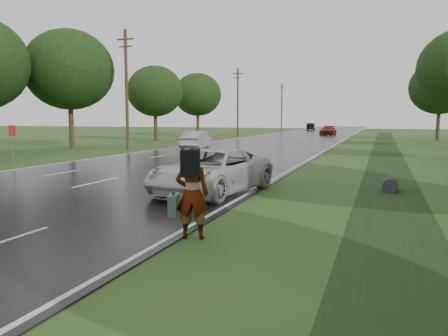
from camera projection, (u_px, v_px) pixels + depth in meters
road at (284, 140)px, 52.76m from camera, size 14.00×180.00×0.04m
edge_stripe_east at (342, 141)px, 50.47m from camera, size 0.12×180.00×0.01m
edge_stripe_west at (231, 139)px, 55.04m from camera, size 0.12×180.00×0.01m
center_line at (284, 140)px, 52.75m from camera, size 0.12×180.00×0.01m
drainage_ditch at (388, 166)px, 24.30m from camera, size 2.20×120.00×0.56m
road_sign at (12, 137)px, 24.63m from camera, size 0.50×0.06×2.30m
utility_pole_mid at (127, 88)px, 36.60m from camera, size 1.60×0.26×10.00m
utility_pole_far at (238, 101)px, 64.62m from camera, size 1.60×0.26×10.00m
utility_pole_distant at (282, 106)px, 92.64m from camera, size 1.60×0.26×10.00m
tree_east_f at (440, 87)px, 52.64m from camera, size 7.20×7.20×9.62m
tree_west_c at (69, 70)px, 38.37m from camera, size 7.80×7.80×10.43m
tree_west_d at (155, 91)px, 51.30m from camera, size 6.60×6.60×8.80m
tree_west_f at (198, 95)px, 64.54m from camera, size 7.00×7.00×9.29m
pedestrian at (191, 193)px, 9.75m from camera, size 1.06×0.81×2.04m
white_pickup at (212, 171)px, 15.52m from camera, size 3.48×6.00×1.57m
silver_sedan at (196, 140)px, 37.33m from camera, size 2.33×4.97×1.58m
far_car_red at (328, 130)px, 69.14m from camera, size 2.35×5.10×1.44m
far_car_dark at (311, 127)px, 96.43m from camera, size 1.93×4.72×1.52m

